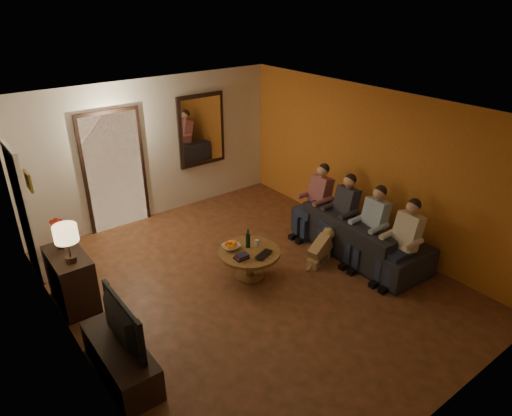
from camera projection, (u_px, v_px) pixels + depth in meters
floor at (252, 283)px, 6.84m from camera, size 5.00×6.00×0.01m
ceiling at (252, 111)px, 5.70m from camera, size 5.00×6.00×0.01m
back_wall at (154, 150)px, 8.41m from camera, size 5.00×0.02×2.60m
front_wall at (451, 318)px, 4.13m from camera, size 5.00×0.02×2.60m
left_wall at (66, 266)px, 4.90m from camera, size 0.02×6.00×2.60m
right_wall at (371, 166)px, 7.64m from camera, size 0.02×6.00×2.60m
orange_accent at (371, 166)px, 7.63m from camera, size 0.01×6.00×2.60m
kitchen_doorway at (115, 172)px, 8.07m from camera, size 1.00×0.06×2.10m
door_trim at (115, 172)px, 8.06m from camera, size 1.12×0.04×2.22m
fridge_glimpse at (129, 177)px, 8.28m from camera, size 0.45×0.03×1.70m
mirror_frame at (201, 130)px, 8.84m from camera, size 1.00×0.05×1.40m
mirror_glass at (202, 131)px, 8.82m from camera, size 0.86×0.02×1.26m
white_door at (24, 212)px, 6.69m from camera, size 0.06×0.85×2.04m
framed_art at (28, 181)px, 5.61m from camera, size 0.03×0.28×0.24m
art_canvas at (29, 181)px, 5.62m from camera, size 0.01×0.22×0.18m
dresser at (71, 279)px, 6.24m from camera, size 0.45×0.89×0.79m
table_lamp at (68, 244)px, 5.80m from camera, size 0.30×0.30×0.54m
flower_vase at (58, 234)px, 6.13m from camera, size 0.14×0.14×0.44m
tv_stand at (121, 360)px, 5.14m from camera, size 0.45×1.29×0.43m
tv at (115, 325)px, 4.92m from camera, size 0.98×0.13×0.56m
sofa at (359, 234)px, 7.49m from camera, size 2.44×1.05×0.70m
person_a at (403, 244)px, 6.69m from camera, size 0.60×0.40×1.20m
person_b at (371, 229)px, 7.11m from camera, size 0.60×0.40×1.20m
person_c at (342, 215)px, 7.54m from camera, size 0.60×0.40×1.20m
person_d at (317, 203)px, 7.97m from camera, size 0.60×0.40×1.20m
dog at (321, 248)px, 7.23m from camera, size 0.60×0.35×0.56m
coffee_table at (249, 264)px, 6.91m from camera, size 0.99×0.99×0.45m
bowl at (231, 247)px, 6.86m from camera, size 0.26×0.26×0.06m
oranges at (231, 243)px, 6.83m from camera, size 0.20×0.20×0.08m
wine_bottle at (248, 238)px, 6.84m from camera, size 0.07×0.07×0.31m
wine_glass at (257, 243)px, 6.92m from camera, size 0.06×0.06×0.10m
book_stack at (241, 256)px, 6.60m from camera, size 0.20×0.15×0.07m
laptop at (266, 256)px, 6.66m from camera, size 0.38×0.31×0.03m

